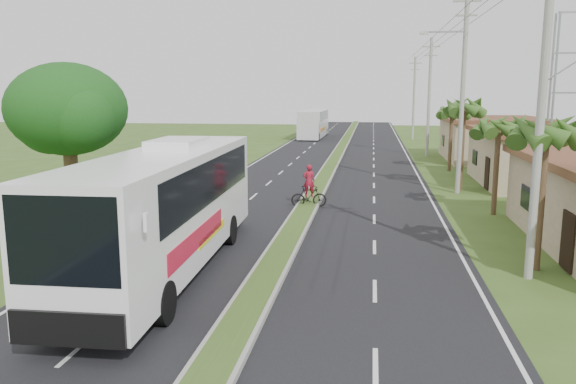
# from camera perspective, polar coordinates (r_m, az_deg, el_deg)

# --- Properties ---
(ground) EXTENTS (180.00, 180.00, 0.00)m
(ground) POSITION_cam_1_polar(r_m,az_deg,el_deg) (18.03, -2.54, -9.48)
(ground) COLOR #37501D
(ground) RESTS_ON ground
(road_asphalt) EXTENTS (14.00, 160.00, 0.02)m
(road_asphalt) POSITION_cam_1_polar(r_m,az_deg,el_deg) (37.30, 3.34, 0.78)
(road_asphalt) COLOR black
(road_asphalt) RESTS_ON ground
(median_strip) EXTENTS (1.20, 160.00, 0.18)m
(median_strip) POSITION_cam_1_polar(r_m,az_deg,el_deg) (37.29, 3.34, 0.92)
(median_strip) COLOR gray
(median_strip) RESTS_ON ground
(lane_edge_left) EXTENTS (0.12, 160.00, 0.01)m
(lane_edge_left) POSITION_cam_1_polar(r_m,az_deg,el_deg) (38.48, -6.65, 1.00)
(lane_edge_left) COLOR silver
(lane_edge_left) RESTS_ON ground
(lane_edge_right) EXTENTS (0.12, 160.00, 0.01)m
(lane_edge_right) POSITION_cam_1_polar(r_m,az_deg,el_deg) (37.32, 13.64, 0.50)
(lane_edge_right) COLOR silver
(lane_edge_right) RESTS_ON ground
(shop_mid) EXTENTS (7.60, 10.60, 3.67)m
(shop_mid) POSITION_cam_1_polar(r_m,az_deg,el_deg) (40.34, 23.90, 3.28)
(shop_mid) COLOR tan
(shop_mid) RESTS_ON ground
(shop_far) EXTENTS (8.60, 11.60, 3.82)m
(shop_far) POSITION_cam_1_polar(r_m,az_deg,el_deg) (53.90, 20.03, 5.12)
(shop_far) COLOR tan
(shop_far) RESTS_ON ground
(palm_verge_a) EXTENTS (2.40, 2.40, 5.45)m
(palm_verge_a) POSITION_cam_1_polar(r_m,az_deg,el_deg) (20.52, 24.77, 5.55)
(palm_verge_a) COLOR #473321
(palm_verge_a) RESTS_ON ground
(palm_verge_b) EXTENTS (2.40, 2.40, 5.05)m
(palm_verge_b) POSITION_cam_1_polar(r_m,az_deg,el_deg) (29.36, 20.63, 6.17)
(palm_verge_b) COLOR #473321
(palm_verge_b) RESTS_ON ground
(palm_verge_c) EXTENTS (2.40, 2.40, 5.85)m
(palm_verge_c) POSITION_cam_1_polar(r_m,az_deg,el_deg) (36.10, 17.47, 8.18)
(palm_verge_c) COLOR #473321
(palm_verge_c) RESTS_ON ground
(palm_verge_d) EXTENTS (2.40, 2.40, 5.25)m
(palm_verge_d) POSITION_cam_1_polar(r_m,az_deg,el_deg) (45.09, 16.32, 7.80)
(palm_verge_d) COLOR #473321
(palm_verge_d) RESTS_ON ground
(shade_tree) EXTENTS (6.30, 6.00, 7.54)m
(shade_tree) POSITION_cam_1_polar(r_m,az_deg,el_deg) (30.83, -21.67, 7.52)
(shade_tree) COLOR #473321
(shade_tree) RESTS_ON ground
(utility_pole_a) EXTENTS (1.60, 0.28, 11.00)m
(utility_pole_a) POSITION_cam_1_polar(r_m,az_deg,el_deg) (19.38, 24.36, 8.13)
(utility_pole_a) COLOR gray
(utility_pole_a) RESTS_ON ground
(utility_pole_b) EXTENTS (3.20, 0.28, 12.00)m
(utility_pole_b) POSITION_cam_1_polar(r_m,az_deg,el_deg) (35.05, 17.28, 10.01)
(utility_pole_b) COLOR gray
(utility_pole_b) RESTS_ON ground
(utility_pole_c) EXTENTS (1.60, 0.28, 11.00)m
(utility_pole_c) POSITION_cam_1_polar(r_m,az_deg,el_deg) (54.91, 14.15, 9.41)
(utility_pole_c) COLOR gray
(utility_pole_c) RESTS_ON ground
(utility_pole_d) EXTENTS (1.60, 0.28, 10.50)m
(utility_pole_d) POSITION_cam_1_polar(r_m,az_deg,el_deg) (74.85, 12.67, 9.38)
(utility_pole_d) COLOR gray
(utility_pole_d) RESTS_ON ground
(coach_bus_main) EXTENTS (3.28, 13.76, 4.42)m
(coach_bus_main) POSITION_cam_1_polar(r_m,az_deg,el_deg) (19.26, -12.10, -0.92)
(coach_bus_main) COLOR white
(coach_bus_main) RESTS_ON ground
(coach_bus_far) EXTENTS (2.96, 12.62, 3.66)m
(coach_bus_far) POSITION_cam_1_polar(r_m,az_deg,el_deg) (76.06, 2.63, 7.10)
(coach_bus_far) COLOR silver
(coach_bus_far) RESTS_ON ground
(motorcyclist) EXTENTS (1.94, 0.82, 2.29)m
(motorcyclist) POSITION_cam_1_polar(r_m,az_deg,el_deg) (29.79, 2.13, -0.01)
(motorcyclist) COLOR black
(motorcyclist) RESTS_ON ground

